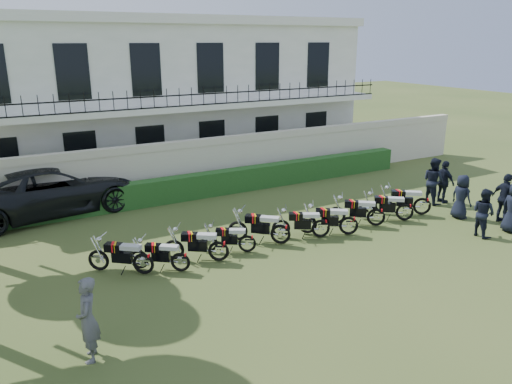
# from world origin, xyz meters

# --- Properties ---
(ground) EXTENTS (100.00, 100.00, 0.00)m
(ground) POSITION_xyz_m (0.00, 0.00, 0.00)
(ground) COLOR #374D1E
(ground) RESTS_ON ground
(perimeter_wall) EXTENTS (30.00, 0.35, 2.30)m
(perimeter_wall) POSITION_xyz_m (0.00, 8.00, 1.17)
(perimeter_wall) COLOR beige
(perimeter_wall) RESTS_ON ground
(hedge) EXTENTS (18.00, 0.60, 1.00)m
(hedge) POSITION_xyz_m (1.00, 7.20, 0.50)
(hedge) COLOR #1A4318
(hedge) RESTS_ON ground
(building) EXTENTS (20.40, 9.60, 7.40)m
(building) POSITION_xyz_m (0.00, 13.96, 3.71)
(building) COLOR white
(building) RESTS_ON ground
(motorcycle_0) EXTENTS (1.59, 1.31, 1.07)m
(motorcycle_0) POSITION_xyz_m (-4.58, 1.26, 0.49)
(motorcycle_0) COLOR black
(motorcycle_0) RESTS_ON ground
(motorcycle_1) EXTENTS (1.48, 1.16, 0.98)m
(motorcycle_1) POSITION_xyz_m (-3.61, 0.92, 0.45)
(motorcycle_1) COLOR black
(motorcycle_1) RESTS_ON ground
(motorcycle_2) EXTENTS (1.70, 1.17, 1.08)m
(motorcycle_2) POSITION_xyz_m (-2.37, 1.02, 0.50)
(motorcycle_2) COLOR black
(motorcycle_2) RESTS_ON ground
(motorcycle_3) EXTENTS (1.54, 0.95, 0.95)m
(motorcycle_3) POSITION_xyz_m (-1.32, 1.19, 0.44)
(motorcycle_3) COLOR black
(motorcycle_3) RESTS_ON ground
(motorcycle_4) EXTENTS (1.62, 1.46, 1.13)m
(motorcycle_4) POSITION_xyz_m (-0.09, 1.23, 0.52)
(motorcycle_4) COLOR black
(motorcycle_4) RESTS_ON ground
(motorcycle_5) EXTENTS (1.74, 1.03, 1.05)m
(motorcycle_5) POSITION_xyz_m (1.39, 1.08, 0.49)
(motorcycle_5) COLOR black
(motorcycle_5) RESTS_ON ground
(motorcycle_6) EXTENTS (1.72, 1.21, 1.10)m
(motorcycle_6) POSITION_xyz_m (2.34, 0.80, 0.51)
(motorcycle_6) COLOR black
(motorcycle_6) RESTS_ON ground
(motorcycle_7) EXTENTS (1.64, 1.32, 1.10)m
(motorcycle_7) POSITION_xyz_m (3.72, 0.99, 0.51)
(motorcycle_7) COLOR black
(motorcycle_7) RESTS_ON ground
(motorcycle_8) EXTENTS (1.65, 1.27, 1.09)m
(motorcycle_8) POSITION_xyz_m (5.00, 0.90, 0.50)
(motorcycle_8) COLOR black
(motorcycle_8) RESTS_ON ground
(motorcycle_9) EXTENTS (1.75, 1.30, 1.14)m
(motorcycle_9) POSITION_xyz_m (6.03, 1.04, 0.52)
(motorcycle_9) COLOR black
(motorcycle_9) RESTS_ON ground
(suv) EXTENTS (7.03, 3.99, 1.85)m
(suv) POSITION_xyz_m (-6.05, 8.09, 0.93)
(suv) COLOR black
(suv) RESTS_ON ground
(inspector) EXTENTS (0.58, 0.75, 1.83)m
(inspector) POSITION_xyz_m (-6.67, -1.98, 0.91)
(inspector) COLOR #5C5C61
(inspector) RESTS_ON ground
(officer_1) EXTENTS (0.70, 0.86, 1.65)m
(officer_1) POSITION_xyz_m (6.22, -1.39, 0.83)
(officer_1) COLOR black
(officer_1) RESTS_ON ground
(officer_2) EXTENTS (0.50, 1.09, 1.82)m
(officer_2) POSITION_xyz_m (8.00, -0.92, 0.91)
(officer_2) COLOR black
(officer_2) RESTS_ON ground
(officer_3) EXTENTS (0.54, 0.81, 1.65)m
(officer_3) POSITION_xyz_m (7.03, 0.17, 0.82)
(officer_3) COLOR black
(officer_3) RESTS_ON ground
(officer_4) EXTENTS (0.74, 0.94, 1.87)m
(officer_4) POSITION_xyz_m (7.49, 1.90, 0.94)
(officer_4) COLOR black
(officer_4) RESTS_ON ground
(officer_5) EXTENTS (0.45, 1.02, 1.73)m
(officer_5) POSITION_xyz_m (7.94, 1.76, 0.86)
(officer_5) COLOR black
(officer_5) RESTS_ON ground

